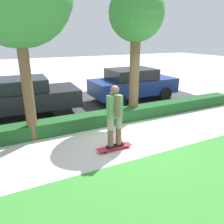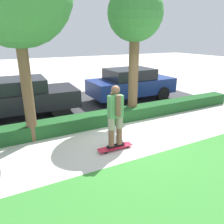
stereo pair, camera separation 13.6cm
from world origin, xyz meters
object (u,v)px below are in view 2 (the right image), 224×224
tree_mid (135,17)px  parked_car_middle (131,84)px  skater_person (115,115)px  skateboard (115,147)px  parked_car_front (17,97)px

tree_mid → parked_car_middle: (1.32, 2.22, -2.85)m
skater_person → parked_car_middle: skater_person is taller
skateboard → tree_mid: size_ratio=0.21×
skateboard → tree_mid: (1.84, 2.01, 3.60)m
tree_mid → parked_car_middle: 3.84m
skateboard → tree_mid: 4.51m
skater_person → tree_mid: 3.80m
skater_person → parked_car_middle: size_ratio=0.41×
skater_person → parked_car_front: bearing=117.4°
tree_mid → parked_car_middle: size_ratio=1.12×
tree_mid → parked_car_front: (-3.94, 2.06, -2.85)m
skateboard → parked_car_front: size_ratio=0.22×
skater_person → parked_car_front: size_ratio=0.39×
skateboard → skater_person: (-0.00, -0.00, 0.96)m
tree_mid → parked_car_front: 5.28m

